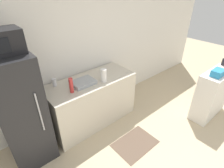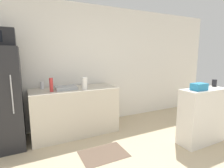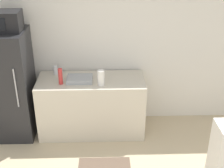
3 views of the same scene
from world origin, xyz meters
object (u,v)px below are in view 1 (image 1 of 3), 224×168
basket (218,73)px  bottle_tall (71,85)px  bottle_short (54,82)px  paper_towel_roll (104,75)px  jar (224,62)px  refrigerator (21,112)px

basket → bottle_tall: bearing=149.2°
bottle_short → paper_towel_roll: 0.82m
basket → jar: size_ratio=1.99×
bottle_tall → bottle_short: bearing=109.4°
jar → paper_towel_roll: size_ratio=0.56×
refrigerator → jar: size_ratio=13.10×
bottle_short → jar: size_ratio=1.06×
jar → bottle_short: bearing=151.9°
bottle_short → paper_towel_roll: size_ratio=0.59×
bottle_tall → bottle_short: bottle_tall is taller
basket → bottle_short: bearing=144.3°
jar → paper_towel_roll: bearing=152.3°
basket → paper_towel_roll: (-1.56, 1.23, -0.01)m
basket → paper_towel_roll: paper_towel_roll is taller
bottle_tall → basket: bearing=-30.8°
refrigerator → bottle_short: size_ratio=12.33×
bottle_short → paper_towel_roll: paper_towel_roll is taller
paper_towel_roll → bottle_short: bearing=150.5°
refrigerator → bottle_tall: 0.78m
bottle_short → basket: size_ratio=0.53×
jar → paper_towel_roll: 2.40m
basket → jar: bearing=11.5°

